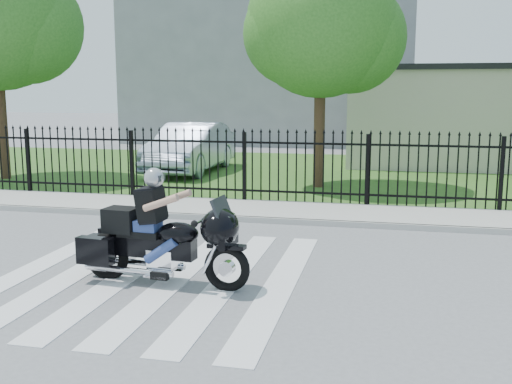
# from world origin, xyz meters

# --- Properties ---
(ground) EXTENTS (120.00, 120.00, 0.00)m
(ground) POSITION_xyz_m (0.00, 0.00, 0.00)
(ground) COLOR slate
(ground) RESTS_ON ground
(crosswalk) EXTENTS (5.00, 5.50, 0.01)m
(crosswalk) POSITION_xyz_m (0.00, 0.00, 0.01)
(crosswalk) COLOR silver
(crosswalk) RESTS_ON ground
(sidewalk) EXTENTS (40.00, 2.00, 0.12)m
(sidewalk) POSITION_xyz_m (0.00, 5.00, 0.06)
(sidewalk) COLOR #ADAAA3
(sidewalk) RESTS_ON ground
(curb) EXTENTS (40.00, 0.12, 0.12)m
(curb) POSITION_xyz_m (0.00, 4.00, 0.06)
(curb) COLOR #ADAAA3
(curb) RESTS_ON ground
(grass_strip) EXTENTS (40.00, 12.00, 0.02)m
(grass_strip) POSITION_xyz_m (0.00, 12.00, 0.01)
(grass_strip) COLOR #2D5D20
(grass_strip) RESTS_ON ground
(iron_fence) EXTENTS (26.00, 0.04, 1.80)m
(iron_fence) POSITION_xyz_m (0.00, 6.00, 0.90)
(iron_fence) COLOR black
(iron_fence) RESTS_ON ground
(tree_mid) EXTENTS (4.20, 4.20, 6.78)m
(tree_mid) POSITION_xyz_m (1.50, 9.00, 4.67)
(tree_mid) COLOR #382316
(tree_mid) RESTS_ON ground
(building_low) EXTENTS (10.00, 6.00, 3.50)m
(building_low) POSITION_xyz_m (7.00, 16.00, 1.75)
(building_low) COLOR beige
(building_low) RESTS_ON ground
(building_low_roof) EXTENTS (10.20, 6.20, 0.20)m
(building_low_roof) POSITION_xyz_m (7.00, 16.00, 3.60)
(building_low_roof) COLOR black
(building_low_roof) RESTS_ON building_low
(building_tall) EXTENTS (15.00, 10.00, 12.00)m
(building_tall) POSITION_xyz_m (-3.00, 26.00, 6.00)
(building_tall) COLOR gray
(building_tall) RESTS_ON ground
(motorcycle_rider) EXTENTS (2.66, 0.97, 1.76)m
(motorcycle_rider) POSITION_xyz_m (0.25, -0.32, 0.72)
(motorcycle_rider) COLOR black
(motorcycle_rider) RESTS_ON ground
(parked_car) EXTENTS (1.88, 5.14, 1.68)m
(parked_car) POSITION_xyz_m (-3.20, 11.27, 0.86)
(parked_car) COLOR #9CABC5
(parked_car) RESTS_ON grass_strip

